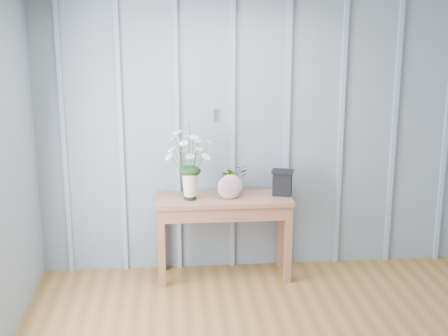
{
  "coord_description": "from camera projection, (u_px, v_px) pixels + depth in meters",
  "views": [
    {
      "loc": [
        -0.81,
        -3.27,
        2.35
      ],
      "look_at": [
        -0.35,
        1.94,
        1.03
      ],
      "focal_mm": 50.0,
      "sensor_mm": 36.0,
      "label": 1
    }
  ],
  "objects": [
    {
      "name": "sideboard",
      "position": [
        224.0,
        210.0,
        5.54
      ],
      "size": [
        1.2,
        0.45,
        0.75
      ],
      "color": "#8F573F",
      "rests_on": "ground"
    },
    {
      "name": "felt_disc_vessel",
      "position": [
        230.0,
        187.0,
        5.43
      ],
      "size": [
        0.23,
        0.1,
        0.22
      ],
      "primitive_type": "ellipsoid",
      "rotation": [
        0.0,
        0.0,
        0.17
      ],
      "color": "#925978",
      "rests_on": "sideboard"
    },
    {
      "name": "carved_box",
      "position": [
        282.0,
        182.0,
        5.55
      ],
      "size": [
        0.22,
        0.19,
        0.23
      ],
      "color": "black",
      "rests_on": "sideboard"
    },
    {
      "name": "room_shell",
      "position": [
        290.0,
        66.0,
        4.2
      ],
      "size": [
        4.0,
        4.5,
        2.5
      ],
      "color": "gray",
      "rests_on": "ground"
    },
    {
      "name": "spider_plant",
      "position": [
        233.0,
        179.0,
        5.58
      ],
      "size": [
        0.31,
        0.3,
        0.28
      ],
      "primitive_type": "imported",
      "rotation": [
        0.0,
        0.0,
        0.39
      ],
      "color": "black",
      "rests_on": "sideboard"
    },
    {
      "name": "daisy_vase",
      "position": [
        190.0,
        153.0,
        5.35
      ],
      "size": [
        0.47,
        0.36,
        0.66
      ],
      "color": "black",
      "rests_on": "sideboard"
    }
  ]
}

